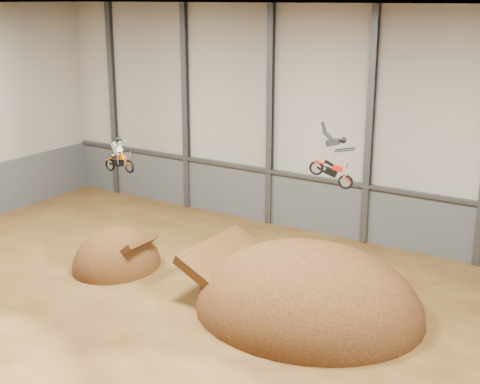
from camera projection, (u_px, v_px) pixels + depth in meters
name	position (u px, v px, depth m)	size (l,w,h in m)	color
floor	(169.00, 324.00, 30.38)	(40.00, 40.00, 0.00)	#4B3014
back_wall	(319.00, 122.00, 40.54)	(40.00, 0.10, 14.00)	#B2AB9D
ceiling	(158.00, 5.00, 26.44)	(40.00, 40.00, 0.00)	black
lower_band_back	(316.00, 205.00, 41.94)	(39.80, 0.18, 3.50)	#55585C
steel_rail	(316.00, 178.00, 41.31)	(39.80, 0.35, 0.20)	#47494F
steel_column_0	(113.00, 101.00, 48.99)	(0.40, 0.36, 13.90)	#47494F
steel_column_1	(186.00, 109.00, 45.55)	(0.40, 0.36, 13.90)	#47494F
steel_column_2	(270.00, 118.00, 42.10)	(0.40, 0.36, 13.90)	#47494F
steel_column_3	(370.00, 129.00, 38.66)	(0.40, 0.36, 13.90)	#47494F
takeoff_ramp	(117.00, 267.00, 36.88)	(4.51, 5.20, 4.51)	#3A1F0E
landing_ramp	(307.00, 311.00, 31.67)	(11.05, 9.78, 6.38)	#3A1F0E
fmx_rider_a	(119.00, 153.00, 34.09)	(2.20, 0.84, 1.99)	#D05F00
fmx_rider_b	(329.00, 155.00, 29.97)	(2.81, 0.80, 2.41)	red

